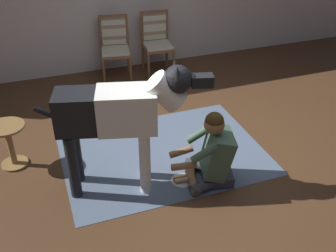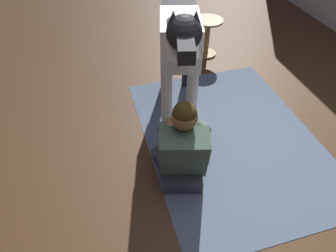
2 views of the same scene
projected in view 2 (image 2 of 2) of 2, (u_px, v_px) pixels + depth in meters
name	position (u px, v px, depth m)	size (l,w,h in m)	color
ground_plane	(236.00, 158.00, 2.92)	(15.25, 15.25, 0.00)	#4E321D
area_rug	(230.00, 137.00, 3.13)	(2.33, 1.71, 0.01)	slate
person_sitting_on_floor	(183.00, 149.00, 2.55)	(0.73, 0.58, 0.84)	#383C47
large_dog	(180.00, 40.00, 2.86)	(1.65, 0.61, 1.37)	white
hot_dog_on_plate	(180.00, 148.00, 2.99)	(0.24, 0.24, 0.06)	silver
round_side_table	(207.00, 34.00, 4.17)	(0.40, 0.40, 0.52)	olive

